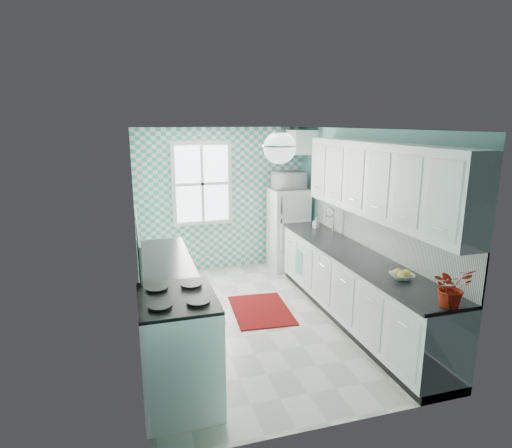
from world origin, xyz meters
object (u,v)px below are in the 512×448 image
object	(u,v)px
ceiling_light	(280,147)
sink	(323,235)
fruit_bowl	(402,276)
microwave	(289,180)
potted_plant	(452,287)
stove	(179,348)
fridge	(288,229)

from	to	relation	value
ceiling_light	sink	size ratio (longest dim) A/B	0.66
fruit_bowl	microwave	bearing A→B (deg)	91.60
potted_plant	microwave	distance (m)	3.98
sink	microwave	world-z (taller)	microwave
stove	fruit_bowl	xyz separation A→B (m)	(2.40, 0.09, 0.42)
potted_plant	ceiling_light	bearing A→B (deg)	132.28
fridge	microwave	world-z (taller)	microwave
ceiling_light	potted_plant	world-z (taller)	ceiling_light
sink	fruit_bowl	bearing A→B (deg)	-87.16
potted_plant	sink	bearing A→B (deg)	89.91
fridge	stove	xyz separation A→B (m)	(-2.31, -3.30, -0.18)
stove	ceiling_light	bearing A→B (deg)	30.60
fruit_bowl	microwave	size ratio (longest dim) A/B	0.45
ceiling_light	fridge	world-z (taller)	ceiling_light
stove	fridge	bearing A→B (deg)	56.25
stove	fruit_bowl	distance (m)	2.44
potted_plant	microwave	bearing A→B (deg)	91.31
sink	microwave	size ratio (longest dim) A/B	0.97
fruit_bowl	potted_plant	size ratio (longest dim) A/B	0.65
ceiling_light	fridge	size ratio (longest dim) A/B	0.24
fruit_bowl	potted_plant	distance (m)	0.75
ceiling_light	fruit_bowl	distance (m)	1.90
fridge	fruit_bowl	distance (m)	3.23
sink	fruit_bowl	world-z (taller)	sink
fridge	potted_plant	distance (m)	3.97
potted_plant	fruit_bowl	bearing A→B (deg)	90.00
ceiling_light	fridge	xyz separation A→B (m)	(1.11, 2.63, -1.60)
fridge	microwave	xyz separation A→B (m)	(0.00, 0.00, 0.88)
ceiling_light	stove	distance (m)	2.25
sink	fruit_bowl	size ratio (longest dim) A/B	2.16
potted_plant	microwave	xyz separation A→B (m)	(-0.09, 3.95, 0.47)
potted_plant	microwave	world-z (taller)	microwave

